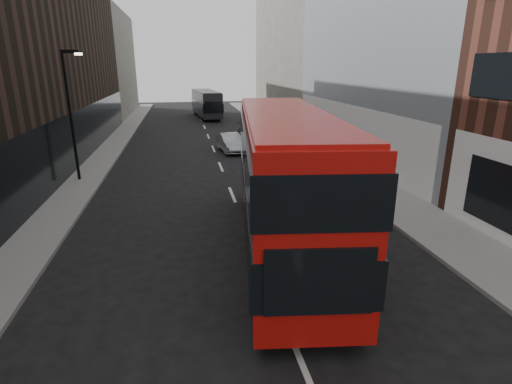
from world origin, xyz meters
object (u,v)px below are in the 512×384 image
red_bus (285,175)px  car_b (230,143)px  street_lamp (71,107)px  car_c (250,135)px  grey_bus (206,103)px  car_a (281,160)px

red_bus → car_b: red_bus is taller
street_lamp → car_b: street_lamp is taller
street_lamp → car_c: size_ratio=1.34×
grey_bus → car_a: grey_bus is taller
grey_bus → red_bus: bearing=-95.0°
grey_bus → car_a: (2.79, -28.09, -1.08)m
red_bus → car_b: (0.16, 17.30, -2.04)m
red_bus → car_a: (2.53, 10.72, -2.03)m
street_lamp → grey_bus: street_lamp is taller
red_bus → grey_bus: bearing=97.8°
red_bus → car_b: bearing=96.9°
car_c → car_b: bearing=-122.3°
grey_bus → car_a: bearing=-89.7°
car_c → red_bus: bearing=-91.7°
grey_bus → car_a: size_ratio=2.55×
street_lamp → car_b: bearing=35.7°
street_lamp → car_b: size_ratio=1.67×
street_lamp → car_c: 15.23m
grey_bus → car_b: grey_bus is taller
car_a → car_b: car_a is taller
red_bus → car_c: bearing=91.3°
street_lamp → car_c: (11.43, 9.46, -3.42)m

